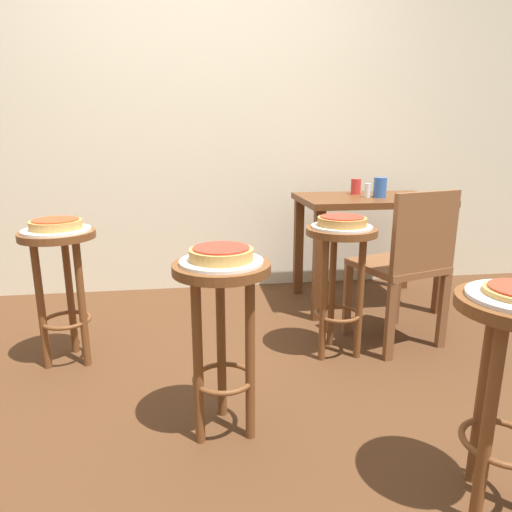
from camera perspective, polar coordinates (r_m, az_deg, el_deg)
The scene contains 16 objects.
ground_plane at distance 2.05m, azimuth -5.57°, elevation -17.93°, with size 6.00×6.00×0.00m, color #4C2D19.
back_wall at distance 3.41m, azimuth -7.70°, elevation 21.13°, with size 6.00×0.10×3.00m, color beige.
stool_middle at distance 1.67m, azimuth -4.23°, elevation -7.03°, with size 0.35×0.35×0.67m.
serving_plate_middle at distance 1.61m, azimuth -4.36°, elevation -0.68°, with size 0.30×0.30×0.01m, color white.
pizza_middle at distance 1.60m, azimuth -4.38°, elevation 0.30°, with size 0.23×0.23×0.05m.
stool_leftside at distance 2.32m, azimuth 10.46°, elevation -1.00°, with size 0.35×0.35×0.67m.
serving_plate_leftside at distance 2.28m, azimuth 10.67°, elevation 3.63°, with size 0.30×0.30×0.01m, color silver.
pizza_leftside at distance 2.27m, azimuth 10.71°, elevation 4.33°, with size 0.24×0.24×0.05m.
stool_rear at distance 2.39m, azimuth -23.22°, elevation -1.49°, with size 0.35×0.35×0.67m.
serving_plate_rear at distance 2.35m, azimuth -23.68°, elevation 2.99°, with size 0.31×0.31×0.01m, color white.
pizza_rear at distance 2.35m, azimuth -23.75°, elevation 3.67°, with size 0.24×0.24×0.05m.
dining_table at distance 3.11m, azimuth 13.86°, elevation 4.83°, with size 0.91×0.62×0.73m.
cup_near_edge at distance 3.06m, azimuth 15.25°, elevation 8.27°, with size 0.08×0.08×0.13m, color #3360B2.
cup_far_edge at distance 3.20m, azimuth 12.38°, elevation 8.49°, with size 0.07×0.07×0.10m, color red.
condiment_shaker at distance 3.05m, azimuth 13.80°, elevation 7.98°, with size 0.04×0.04×0.09m, color white.
wooden_chair at distance 2.52m, azimuth 18.25°, elevation -0.77°, with size 0.50×0.50×0.85m.
Camera 1 is at (-0.06, -1.73, 1.10)m, focal length 31.98 mm.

